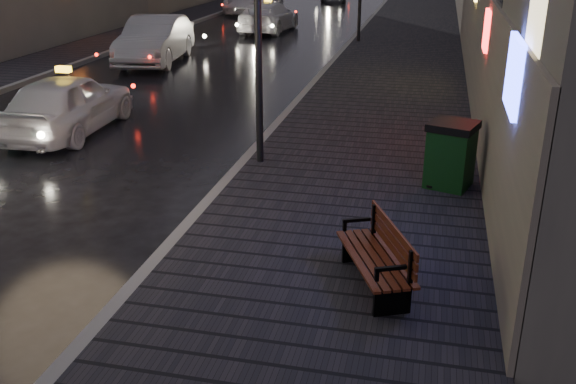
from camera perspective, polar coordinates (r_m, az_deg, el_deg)
name	(u,v)px	position (r m, az deg, el deg)	size (l,w,h in m)	color
sidewalk	(405,48)	(27.20, 10.38, 12.47)	(4.60, 58.00, 0.15)	black
curb	(347,46)	(27.41, 5.25, 12.80)	(0.20, 58.00, 0.15)	slate
sidewalk_far	(121,38)	(30.49, -14.62, 13.13)	(2.40, 58.00, 0.15)	black
curb_far	(148,39)	(29.92, -12.35, 13.17)	(0.20, 58.00, 0.15)	slate
bench	(380,256)	(8.36, 8.17, -5.63)	(1.20, 1.76, 0.85)	black
trash_bin	(451,154)	(11.85, 14.27, 3.29)	(0.99, 0.99, 1.20)	black
taxi_near	(68,103)	(16.04, -18.99, 7.49)	(1.71, 4.25, 1.45)	silver
car_left_mid	(155,40)	(24.41, -11.73, 13.10)	(1.75, 5.02, 1.65)	#9A9AA2
taxi_mid	(268,17)	(31.85, -1.77, 15.30)	(1.98, 4.86, 1.41)	white
taxi_far	(253,0)	(39.83, -3.11, 16.66)	(2.42, 5.24, 1.46)	white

